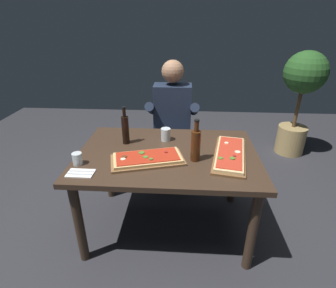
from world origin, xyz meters
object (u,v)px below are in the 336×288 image
wine_bottle_dark (125,129)px  tumbler_far_side (166,134)px  pizza_rectangular_left (230,154)px  dining_table (168,163)px  pizza_rectangular_front (147,159)px  potted_plant_corner (301,93)px  tumbler_near_camera (78,159)px  diner_chair (173,137)px  oil_bottle_amber (196,144)px  seated_diner (172,119)px

wine_bottle_dark → tumbler_far_side: bearing=13.4°
pizza_rectangular_left → wine_bottle_dark: wine_bottle_dark is taller
dining_table → pizza_rectangular_front: bearing=-134.2°
pizza_rectangular_front → pizza_rectangular_left: (0.62, 0.11, -0.00)m
potted_plant_corner → tumbler_far_side: bearing=-141.1°
tumbler_near_camera → diner_chair: (0.64, 1.08, -0.29)m
oil_bottle_amber → seated_diner: seated_diner is taller
pizza_rectangular_front → seated_diner: size_ratio=0.44×
pizza_rectangular_left → wine_bottle_dark: size_ratio=2.02×
wine_bottle_dark → tumbler_far_side: 0.34m
pizza_rectangular_left → tumbler_near_camera: size_ratio=7.23×
oil_bottle_amber → diner_chair: oil_bottle_amber is taller
pizza_rectangular_front → oil_bottle_amber: 0.37m
dining_table → pizza_rectangular_left: (0.48, -0.03, 0.11)m
dining_table → wine_bottle_dark: (-0.36, 0.15, 0.22)m
pizza_rectangular_front → potted_plant_corner: potted_plant_corner is taller
pizza_rectangular_front → seated_diner: seated_diner is taller
dining_table → pizza_rectangular_left: size_ratio=2.18×
oil_bottle_amber → tumbler_far_side: size_ratio=2.96×
wine_bottle_dark → oil_bottle_amber: oil_bottle_amber is taller
tumbler_far_side → seated_diner: (0.03, 0.51, -0.05)m
dining_table → tumbler_far_side: size_ratio=12.99×
dining_table → pizza_rectangular_front: size_ratio=2.41×
pizza_rectangular_front → tumbler_far_side: 0.39m
tumbler_near_camera → potted_plant_corner: (2.22, 1.75, 0.06)m
pizza_rectangular_front → tumbler_far_side: tumbler_far_side is taller
diner_chair → tumbler_far_side: bearing=-93.0°
dining_table → seated_diner: bearing=89.8°
diner_chair → potted_plant_corner: (1.58, 0.68, 0.35)m
dining_table → tumbler_near_camera: (-0.63, -0.22, 0.13)m
dining_table → diner_chair: 0.87m
pizza_rectangular_left → tumbler_far_side: 0.57m
tumbler_far_side → tumbler_near_camera: bearing=-143.3°
oil_bottle_amber → pizza_rectangular_left: bearing=15.3°
wine_bottle_dark → diner_chair: 0.88m
potted_plant_corner → oil_bottle_amber: bearing=-130.0°
oil_bottle_amber → seated_diner: 0.88m
tumbler_far_side → seated_diner: 0.51m
pizza_rectangular_front → oil_bottle_amber: bearing=6.2°
tumbler_near_camera → pizza_rectangular_left: bearing=9.6°
tumbler_near_camera → oil_bottle_amber: bearing=7.8°
pizza_rectangular_front → wine_bottle_dark: size_ratio=1.83×
dining_table → pizza_rectangular_front: 0.23m
oil_bottle_amber → tumbler_near_camera: bearing=-172.2°
seated_diner → dining_table: bearing=-90.2°
potted_plant_corner → dining_table: bearing=-136.0°
tumbler_far_side → dining_table: bearing=-82.4°
oil_bottle_amber → tumbler_near_camera: 0.86m
pizza_rectangular_front → potted_plant_corner: 2.41m
seated_diner → potted_plant_corner: (1.58, 0.80, 0.10)m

